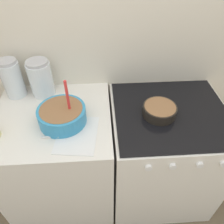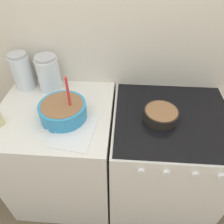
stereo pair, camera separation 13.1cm
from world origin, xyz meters
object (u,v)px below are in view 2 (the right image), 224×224
at_px(baking_pan, 161,115).
at_px(storage_jar_left, 23,74).
at_px(storage_jar_middle, 49,75).
at_px(stove, 163,160).
at_px(mixing_bowl, 63,110).

bearing_deg(baking_pan, storage_jar_left, 163.91).
bearing_deg(storage_jar_middle, storage_jar_left, 180.00).
bearing_deg(stove, storage_jar_middle, 163.58).
height_order(stove, mixing_bowl, mixing_bowl).
height_order(mixing_bowl, baking_pan, mixing_bowl).
xyz_separation_m(baking_pan, storage_jar_left, (-0.94, 0.27, 0.08)).
bearing_deg(storage_jar_left, mixing_bowl, -40.70).
distance_m(stove, mixing_bowl, 0.85).
relative_size(storage_jar_left, storage_jar_middle, 1.04).
distance_m(mixing_bowl, storage_jar_middle, 0.34).
bearing_deg(mixing_bowl, storage_jar_middle, 118.50).
bearing_deg(mixing_bowl, stove, 4.33).
bearing_deg(mixing_bowl, baking_pan, 2.80).
height_order(mixing_bowl, storage_jar_left, mixing_bowl).
bearing_deg(baking_pan, stove, 14.24).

